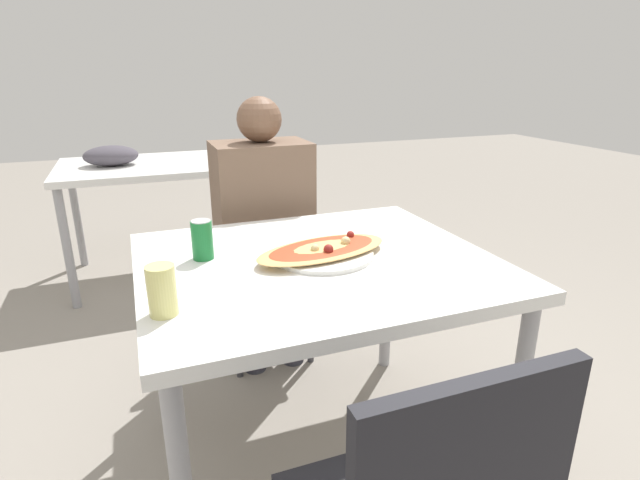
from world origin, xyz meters
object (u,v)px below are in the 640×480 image
Objects in this scene: dining_table at (317,281)px; person_seated at (264,212)px; pizza_main at (323,251)px; drink_glass at (162,290)px; soda_can at (202,240)px; chair_far_seated at (259,246)px.

dining_table is 0.69m from person_seated.
pizza_main is at bearing 91.75° from person_seated.
pizza_main is 0.56m from drink_glass.
person_seated is at bearing 61.65° from drink_glass.
dining_table is at bearing -149.73° from pizza_main.
person_seated is at bearing 58.45° from soda_can.
pizza_main is at bearing 91.49° from chair_far_seated.
drink_glass is at bearing -155.84° from dining_table.
chair_far_seated is 7.39× the size of soda_can.
drink_glass reaches higher than dining_table.
soda_can reaches higher than dining_table.
chair_far_seated is at bearing 63.07° from soda_can.
dining_table is 0.38m from soda_can.
chair_far_seated is 0.76× the size of person_seated.
soda_can is 0.98× the size of drink_glass.
person_seated is (-0.00, -0.12, 0.20)m from chair_far_seated.
person_seated is at bearing 91.75° from pizza_main.
pizza_main is (0.02, -0.67, 0.05)m from person_seated.
chair_far_seated is 0.80m from soda_can.
dining_table is 8.58× the size of drink_glass.
pizza_main is 3.91× the size of soda_can.
pizza_main is at bearing -17.92° from soda_can.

